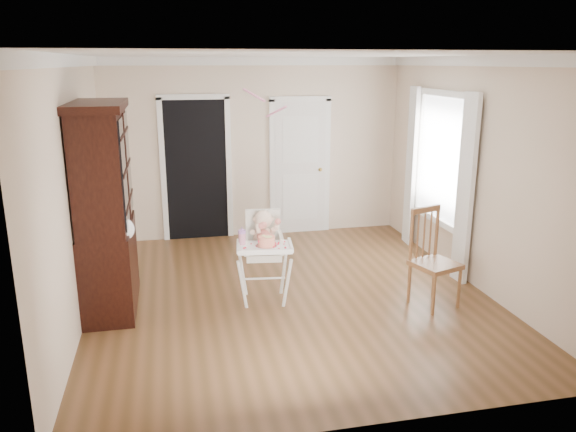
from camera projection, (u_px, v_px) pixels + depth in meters
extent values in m
plane|color=#52371C|center=(290.00, 295.00, 6.54)|extent=(5.00, 5.00, 0.00)
plane|color=white|center=(290.00, 55.00, 5.83)|extent=(5.00, 5.00, 0.00)
plane|color=beige|center=(255.00, 149.00, 8.54)|extent=(4.50, 0.00, 4.50)
plane|color=beige|center=(75.00, 191.00, 5.73)|extent=(0.00, 5.00, 5.00)
plane|color=beige|center=(475.00, 174.00, 6.64)|extent=(0.00, 5.00, 5.00)
cube|color=black|center=(196.00, 171.00, 8.43)|extent=(0.90, 0.03, 2.10)
cube|color=white|center=(163.00, 172.00, 8.32)|extent=(0.08, 0.05, 2.18)
cube|color=white|center=(229.00, 170.00, 8.52)|extent=(0.08, 0.05, 2.18)
cube|color=white|center=(193.00, 97.00, 8.13)|extent=(1.06, 0.05, 0.08)
cube|color=white|center=(300.00, 168.00, 8.75)|extent=(0.80, 0.05, 2.05)
cube|color=white|center=(272.00, 169.00, 8.66)|extent=(0.08, 0.05, 2.13)
cube|color=white|center=(327.00, 167.00, 8.84)|extent=(0.08, 0.05, 2.13)
sphere|color=gold|center=(320.00, 170.00, 8.79)|extent=(0.06, 0.06, 0.06)
cube|color=white|center=(442.00, 159.00, 7.38)|extent=(0.02, 1.20, 1.60)
cube|color=white|center=(446.00, 93.00, 7.15)|extent=(0.06, 1.36, 0.08)
cube|color=white|center=(465.00, 190.00, 6.70)|extent=(0.08, 0.28, 2.30)
cube|color=white|center=(411.00, 167.00, 8.17)|extent=(0.08, 0.28, 2.30)
cylinder|color=white|center=(242.00, 285.00, 6.10)|extent=(0.13, 0.11, 0.61)
cylinder|color=white|center=(287.00, 284.00, 6.14)|extent=(0.11, 0.14, 0.61)
cylinder|color=white|center=(242.00, 271.00, 6.53)|extent=(0.11, 0.14, 0.61)
cylinder|color=white|center=(284.00, 270.00, 6.57)|extent=(0.13, 0.11, 0.61)
cylinder|color=white|center=(264.00, 278.00, 6.28)|extent=(0.47, 0.08, 0.02)
cube|color=beige|center=(264.00, 254.00, 6.26)|extent=(0.43, 0.41, 0.08)
cube|color=beige|center=(246.00, 244.00, 6.21)|extent=(0.08, 0.35, 0.18)
cube|color=beige|center=(281.00, 243.00, 6.24)|extent=(0.08, 0.35, 0.18)
cube|color=beige|center=(263.00, 228.00, 6.36)|extent=(0.39, 0.11, 0.45)
cube|color=white|center=(265.00, 247.00, 5.98)|extent=(0.62, 0.48, 0.03)
cube|color=white|center=(265.00, 252.00, 5.79)|extent=(0.57, 0.10, 0.04)
ellipsoid|color=beige|center=(263.00, 240.00, 6.25)|extent=(0.25, 0.21, 0.29)
sphere|color=beige|center=(263.00, 219.00, 6.18)|extent=(0.22, 0.22, 0.20)
sphere|color=red|center=(264.00, 236.00, 6.17)|extent=(0.15, 0.15, 0.15)
sphere|color=red|center=(261.00, 226.00, 6.11)|extent=(0.07, 0.07, 0.07)
sphere|color=red|center=(278.00, 221.00, 6.12)|extent=(0.07, 0.07, 0.07)
cylinder|color=silver|center=(266.00, 246.00, 5.98)|extent=(0.24, 0.24, 0.01)
cylinder|color=red|center=(266.00, 241.00, 5.97)|extent=(0.18, 0.18, 0.10)
cylinder|color=#F2E08C|center=(268.00, 237.00, 5.94)|extent=(0.08, 0.08, 0.02)
cylinder|color=#CD7D98|center=(242.00, 239.00, 6.03)|extent=(0.08, 0.08, 0.12)
cylinder|color=#A167B5|center=(242.00, 232.00, 6.00)|extent=(0.08, 0.08, 0.03)
cone|color=#A167B5|center=(242.00, 228.00, 5.99)|extent=(0.03, 0.03, 0.04)
cube|color=black|center=(110.00, 266.00, 6.14)|extent=(0.52, 1.24, 0.93)
cube|color=black|center=(102.00, 168.00, 5.85)|extent=(0.48, 1.24, 1.24)
cube|color=black|center=(124.00, 173.00, 5.61)|extent=(0.02, 0.54, 1.09)
cube|color=black|center=(128.00, 163.00, 6.19)|extent=(0.02, 0.54, 1.09)
cube|color=black|center=(96.00, 106.00, 5.68)|extent=(0.56, 1.33, 0.08)
ellipsoid|color=white|center=(124.00, 229.00, 5.70)|extent=(0.21, 0.17, 0.23)
cube|color=brown|center=(435.00, 265.00, 6.16)|extent=(0.56, 0.56, 0.05)
cylinder|color=brown|center=(434.00, 294.00, 5.97)|extent=(0.04, 0.04, 0.48)
cylinder|color=brown|center=(459.00, 287.00, 6.16)|extent=(0.04, 0.04, 0.48)
cylinder|color=brown|center=(409.00, 283.00, 6.29)|extent=(0.04, 0.04, 0.48)
cylinder|color=brown|center=(434.00, 276.00, 6.47)|extent=(0.04, 0.04, 0.48)
cylinder|color=brown|center=(411.00, 236.00, 6.15)|extent=(0.04, 0.04, 0.61)
cylinder|color=brown|center=(437.00, 231.00, 6.34)|extent=(0.04, 0.04, 0.61)
cube|color=brown|center=(426.00, 209.00, 6.17)|extent=(0.40, 0.17, 0.06)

